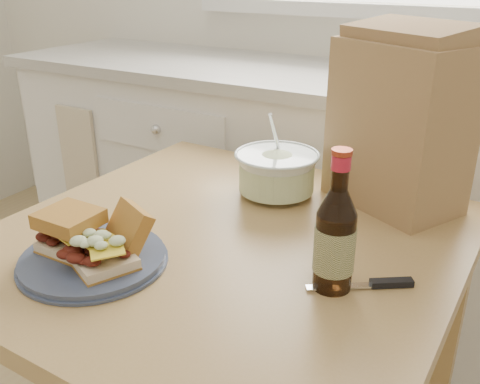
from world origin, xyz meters
The scene contains 9 objects.
cabinet_run centered at (0.00, 1.70, 0.47)m, with size 2.50×0.64×0.94m.
dining_table centered at (0.13, 0.82, 0.65)m, with size 0.94×0.94×0.76m.
plate centered at (-0.03, 0.61, 0.77)m, with size 0.27×0.27×0.02m, color #3B455F.
sandwich_left centered at (-0.08, 0.60, 0.82)m, with size 0.11×0.10×0.08m.
sandwich_right centered at (0.01, 0.61, 0.81)m, with size 0.14×0.19×0.09m.
coleslaw_bowl centered at (0.12, 1.07, 0.82)m, with size 0.20×0.20×0.20m.
beer_bottle centered at (0.39, 0.76, 0.86)m, with size 0.07×0.07×0.25m.
knife centered at (0.46, 0.80, 0.77)m, with size 0.16×0.12×0.01m.
paper_bag centered at (0.37, 1.16, 0.95)m, with size 0.28×0.18×0.37m, color #9C774B.
Camera 1 is at (0.64, -0.01, 1.29)m, focal length 40.00 mm.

